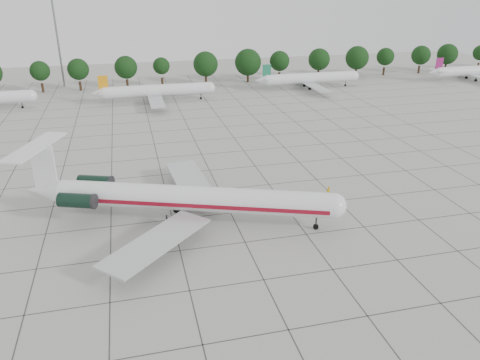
{
  "coord_description": "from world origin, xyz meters",
  "views": [
    {
      "loc": [
        -12.49,
        -55.9,
        29.76
      ],
      "look_at": [
        2.07,
        2.96,
        3.5
      ],
      "focal_mm": 35.0,
      "sensor_mm": 36.0,
      "label": 1
    }
  ],
  "objects_px": {
    "ground_crew": "(328,192)",
    "floodlight_mast": "(57,37)",
    "main_airliner": "(176,197)",
    "bg_airliner_c": "(157,91)",
    "bg_airliner_d": "(310,78)",
    "bg_airliner_e": "(475,71)"
  },
  "relations": [
    {
      "from": "bg_airliner_c",
      "to": "bg_airliner_d",
      "type": "xyz_separation_m",
      "value": [
        44.66,
        5.86,
        0.0
      ]
    },
    {
      "from": "bg_airliner_d",
      "to": "bg_airliner_e",
      "type": "relative_size",
      "value": 1.0
    },
    {
      "from": "ground_crew",
      "to": "floodlight_mast",
      "type": "height_order",
      "value": "floodlight_mast"
    },
    {
      "from": "bg_airliner_e",
      "to": "floodlight_mast",
      "type": "xyz_separation_m",
      "value": [
        -125.04,
        21.37,
        11.37
      ]
    },
    {
      "from": "bg_airliner_d",
      "to": "bg_airliner_e",
      "type": "bearing_deg",
      "value": -1.3
    },
    {
      "from": "main_airliner",
      "to": "bg_airliner_c",
      "type": "height_order",
      "value": "main_airliner"
    },
    {
      "from": "bg_airliner_c",
      "to": "floodlight_mast",
      "type": "distance_m",
      "value": 38.14
    },
    {
      "from": "main_airliner",
      "to": "bg_airliner_c",
      "type": "bearing_deg",
      "value": 108.07
    },
    {
      "from": "main_airliner",
      "to": "floodlight_mast",
      "type": "bearing_deg",
      "value": 124.3
    },
    {
      "from": "ground_crew",
      "to": "main_airliner",
      "type": "bearing_deg",
      "value": -1.33
    },
    {
      "from": "ground_crew",
      "to": "bg_airliner_d",
      "type": "height_order",
      "value": "bg_airliner_d"
    },
    {
      "from": "main_airliner",
      "to": "bg_airliner_c",
      "type": "distance_m",
      "value": 66.67
    },
    {
      "from": "bg_airliner_d",
      "to": "floodlight_mast",
      "type": "relative_size",
      "value": 1.11
    },
    {
      "from": "bg_airliner_d",
      "to": "floodlight_mast",
      "type": "xyz_separation_m",
      "value": [
        -70.17,
        20.13,
        11.37
      ]
    },
    {
      "from": "main_airliner",
      "to": "bg_airliner_e",
      "type": "height_order",
      "value": "main_airliner"
    },
    {
      "from": "main_airliner",
      "to": "bg_airliner_c",
      "type": "relative_size",
      "value": 1.46
    },
    {
      "from": "ground_crew",
      "to": "bg_airliner_c",
      "type": "relative_size",
      "value": 0.06
    },
    {
      "from": "ground_crew",
      "to": "floodlight_mast",
      "type": "bearing_deg",
      "value": -69.87
    },
    {
      "from": "main_airliner",
      "to": "floodlight_mast",
      "type": "xyz_separation_m",
      "value": [
        -22.56,
        92.59,
        10.77
      ]
    },
    {
      "from": "main_airliner",
      "to": "bg_airliner_d",
      "type": "height_order",
      "value": "main_airliner"
    },
    {
      "from": "bg_airliner_c",
      "to": "bg_airliner_e",
      "type": "xyz_separation_m",
      "value": [
        99.53,
        4.61,
        0.0
      ]
    },
    {
      "from": "ground_crew",
      "to": "bg_airliner_d",
      "type": "relative_size",
      "value": 0.06
    }
  ]
}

